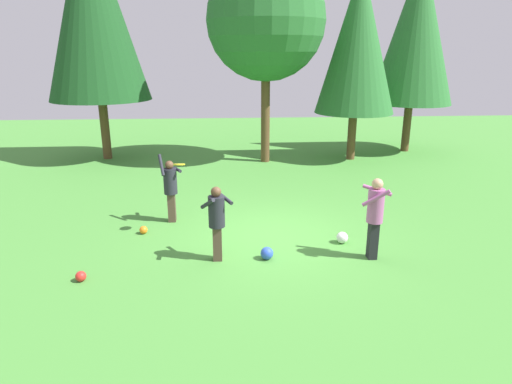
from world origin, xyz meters
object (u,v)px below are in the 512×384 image
Objects in this scene: person_catcher at (217,217)px; tree_center at (266,21)px; tree_far_left at (93,6)px; tree_far_right at (417,30)px; person_bystander at (375,212)px; tree_right at (358,41)px; ball_red at (81,276)px; ball_orange at (143,230)px; ball_blue at (267,253)px; ball_white at (342,238)px; frisbee at (179,164)px; person_thrower at (171,186)px.

person_catcher is 9.99m from tree_center.
tree_far_right is (12.84, 0.62, -0.76)m from tree_far_left.
person_bystander is 13.59m from tree_far_left.
tree_far_left reaches higher than tree_center.
tree_center is at bearing -177.16° from tree_right.
person_catcher is 0.91× the size of person_bystander.
tree_center is (4.40, 9.58, 5.21)m from ball_red.
tree_far_right reaches higher than person_catcher.
person_catcher reaches higher than ball_orange.
tree_far_left is (-5.73, 9.81, 5.71)m from ball_blue.
ball_white is 0.03× the size of tree_far_left.
person_bystander is 2.43m from ball_blue.
tree_center is at bearing 70.26° from frisbee.
frisbee is 1.91m from ball_orange.
ball_red is (-5.48, -1.43, -0.03)m from ball_white.
person_catcher is at bearing -101.42° from tree_center.
ball_blue is at bearing -115.31° from tree_right.
tree_far_left is (-2.06, 10.53, 5.75)m from ball_red.
tree_far_left is at bearing -5.47° from person_catcher.
tree_far_left is (-7.97, 9.91, 4.79)m from person_bystander.
ball_red is at bearing -129.15° from tree_right.
tree_far_left is at bearing 120.27° from ball_blue.
ball_blue is 0.04× the size of tree_right.
tree_far_left reaches higher than ball_orange.
person_catcher is at bearing -120.64° from tree_right.
person_bystander is 1.30m from ball_white.
ball_white is at bearing -82.46° from tree_center.
tree_far_left is 12.87m from tree_far_right.
person_thrower is at bearing 65.66° from ball_red.
frisbee reaches higher than ball_blue.
tree_far_left reaches higher than ball_red.
tree_right is at bearing 46.20° from ball_orange.
person_thrower is 1.24m from frisbee.
frisbee is 4.13m from ball_white.
ball_orange is at bearing -70.83° from tree_far_left.
tree_far_right reaches higher than person_thrower.
tree_center is 6.57m from tree_far_right.
person_bystander is at bearing -51.17° from tree_far_left.
person_bystander reaches higher than ball_orange.
person_thrower is 6.65× the size of ball_white.
tree_right reaches higher than person_catcher.
tree_far_left reaches higher than ball_white.
ball_blue is at bearing 18.47° from person_bystander.
ball_blue is at bearing -124.08° from person_catcher.
tree_far_right is (9.02, 8.94, 3.34)m from frisbee.
ball_blue is (1.05, -0.05, -0.82)m from person_catcher.
person_catcher is 0.17× the size of tree_far_left.
ball_white is at bearing -106.50° from tree_right.
ball_blue is 0.04× the size of tree_center.
ball_white reaches higher than ball_orange.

